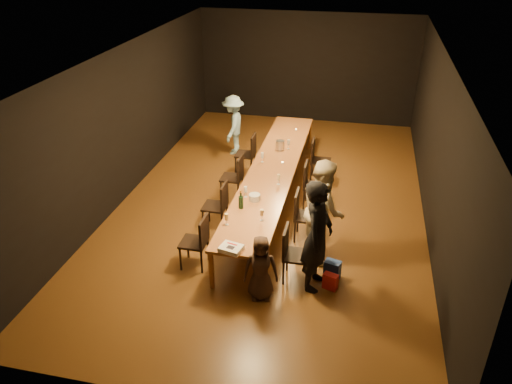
% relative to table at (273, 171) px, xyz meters
% --- Properties ---
extents(ground, '(10.00, 10.00, 0.00)m').
position_rel_table_xyz_m(ground, '(0.00, 0.00, -0.70)').
color(ground, '#462611').
rests_on(ground, ground).
extents(room_shell, '(6.04, 10.04, 3.02)m').
position_rel_table_xyz_m(room_shell, '(0.00, 0.00, 1.38)').
color(room_shell, black).
rests_on(room_shell, ground).
extents(table, '(0.90, 6.00, 0.75)m').
position_rel_table_xyz_m(table, '(0.00, 0.00, 0.00)').
color(table, brown).
rests_on(table, ground).
extents(chair_right_0, '(0.42, 0.42, 0.93)m').
position_rel_table_xyz_m(chair_right_0, '(0.85, -2.40, -0.24)').
color(chair_right_0, black).
rests_on(chair_right_0, ground).
extents(chair_right_1, '(0.42, 0.42, 0.93)m').
position_rel_table_xyz_m(chair_right_1, '(0.85, -1.20, -0.24)').
color(chair_right_1, black).
rests_on(chair_right_1, ground).
extents(chair_right_2, '(0.42, 0.42, 0.93)m').
position_rel_table_xyz_m(chair_right_2, '(0.85, 0.00, -0.24)').
color(chair_right_2, black).
rests_on(chair_right_2, ground).
extents(chair_right_3, '(0.42, 0.42, 0.93)m').
position_rel_table_xyz_m(chair_right_3, '(0.85, 1.20, -0.24)').
color(chair_right_3, black).
rests_on(chair_right_3, ground).
extents(chair_left_0, '(0.42, 0.42, 0.93)m').
position_rel_table_xyz_m(chair_left_0, '(-0.85, -2.40, -0.24)').
color(chair_left_0, black).
rests_on(chair_left_0, ground).
extents(chair_left_1, '(0.42, 0.42, 0.93)m').
position_rel_table_xyz_m(chair_left_1, '(-0.85, -1.20, -0.24)').
color(chair_left_1, black).
rests_on(chair_left_1, ground).
extents(chair_left_2, '(0.42, 0.42, 0.93)m').
position_rel_table_xyz_m(chair_left_2, '(-0.85, 0.00, -0.24)').
color(chair_left_2, black).
rests_on(chair_left_2, ground).
extents(chair_left_3, '(0.42, 0.42, 0.93)m').
position_rel_table_xyz_m(chair_left_3, '(-0.85, 1.20, -0.24)').
color(chair_left_3, black).
rests_on(chair_left_3, ground).
extents(woman_birthday, '(0.53, 0.72, 1.82)m').
position_rel_table_xyz_m(woman_birthday, '(1.15, -2.48, 0.21)').
color(woman_birthday, black).
rests_on(woman_birthday, ground).
extents(woman_tan, '(0.91, 1.03, 1.77)m').
position_rel_table_xyz_m(woman_tan, '(1.15, -1.63, 0.18)').
color(woman_tan, beige).
rests_on(woman_tan, ground).
extents(man_blue, '(0.57, 0.95, 1.45)m').
position_rel_table_xyz_m(man_blue, '(-1.39, 2.24, 0.02)').
color(man_blue, '#87B4D1').
rests_on(man_blue, ground).
extents(child, '(0.58, 0.44, 1.06)m').
position_rel_table_xyz_m(child, '(0.38, -2.94, -0.17)').
color(child, '#392820').
rests_on(child, ground).
extents(gift_bag_red, '(0.25, 0.19, 0.27)m').
position_rel_table_xyz_m(gift_bag_red, '(1.40, -2.53, -0.57)').
color(gift_bag_red, red).
rests_on(gift_bag_red, ground).
extents(gift_bag_blue, '(0.29, 0.23, 0.31)m').
position_rel_table_xyz_m(gift_bag_blue, '(1.41, -2.25, -0.55)').
color(gift_bag_blue, '#234199').
rests_on(gift_bag_blue, ground).
extents(birthday_cake, '(0.37, 0.32, 0.08)m').
position_rel_table_xyz_m(birthday_cake, '(-0.08, -2.90, 0.09)').
color(birthday_cake, white).
rests_on(birthday_cake, table).
extents(plate_stack, '(0.27, 0.27, 0.11)m').
position_rel_table_xyz_m(plate_stack, '(-0.07, -1.33, 0.11)').
color(plate_stack, silver).
rests_on(plate_stack, table).
extents(champagne_bottle, '(0.09, 0.09, 0.34)m').
position_rel_table_xyz_m(champagne_bottle, '(-0.24, -1.65, 0.22)').
color(champagne_bottle, black).
rests_on(champagne_bottle, table).
extents(ice_bucket, '(0.23, 0.23, 0.20)m').
position_rel_table_xyz_m(ice_bucket, '(-0.02, 0.96, 0.15)').
color(ice_bucket, '#BBBABF').
rests_on(ice_bucket, table).
extents(wineglass_0, '(0.06, 0.06, 0.21)m').
position_rel_table_xyz_m(wineglass_0, '(-0.33, -2.22, 0.15)').
color(wineglass_0, beige).
rests_on(wineglass_0, table).
extents(wineglass_1, '(0.06, 0.06, 0.21)m').
position_rel_table_xyz_m(wineglass_1, '(0.19, -1.97, 0.15)').
color(wineglass_1, beige).
rests_on(wineglass_1, table).
extents(wineglass_2, '(0.06, 0.06, 0.21)m').
position_rel_table_xyz_m(wineglass_2, '(-0.25, -1.25, 0.15)').
color(wineglass_2, silver).
rests_on(wineglass_2, table).
extents(wineglass_3, '(0.06, 0.06, 0.21)m').
position_rel_table_xyz_m(wineglass_3, '(0.23, -0.65, 0.15)').
color(wineglass_3, beige).
rests_on(wineglass_3, table).
extents(wineglass_4, '(0.06, 0.06, 0.21)m').
position_rel_table_xyz_m(wineglass_4, '(-0.26, 0.26, 0.15)').
color(wineglass_4, silver).
rests_on(wineglass_4, table).
extents(wineglass_5, '(0.06, 0.06, 0.21)m').
position_rel_table_xyz_m(wineglass_5, '(0.15, 1.03, 0.15)').
color(wineglass_5, silver).
rests_on(wineglass_5, table).
extents(tealight_near, '(0.05, 0.05, 0.03)m').
position_rel_table_xyz_m(tealight_near, '(0.15, -1.70, 0.06)').
color(tealight_near, '#B2B7B2').
rests_on(tealight_near, table).
extents(tealight_mid, '(0.05, 0.05, 0.03)m').
position_rel_table_xyz_m(tealight_mid, '(0.15, 0.27, 0.06)').
color(tealight_mid, '#B2B7B2').
rests_on(tealight_mid, table).
extents(tealight_far, '(0.05, 0.05, 0.03)m').
position_rel_table_xyz_m(tealight_far, '(0.15, 2.15, 0.06)').
color(tealight_far, '#B2B7B2').
rests_on(tealight_far, table).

